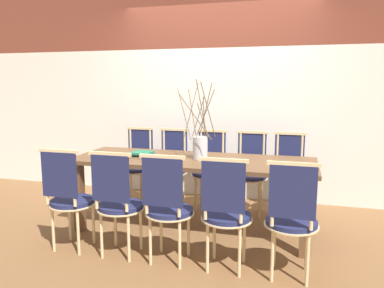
% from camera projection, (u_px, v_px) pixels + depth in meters
% --- Properties ---
extents(ground_plane, '(16.00, 16.00, 0.00)m').
position_uv_depth(ground_plane, '(192.00, 230.00, 3.88)').
color(ground_plane, brown).
extents(wall_rear, '(12.00, 0.06, 3.20)m').
position_uv_depth(wall_rear, '(219.00, 76.00, 4.83)').
color(wall_rear, silver).
rests_on(wall_rear, ground_plane).
extents(dining_table, '(2.43, 0.84, 0.75)m').
position_uv_depth(dining_table, '(192.00, 169.00, 3.78)').
color(dining_table, brown).
rests_on(dining_table, ground_plane).
extents(chair_near_leftend, '(0.42, 0.42, 0.95)m').
position_uv_depth(chair_near_leftend, '(69.00, 196.00, 3.34)').
color(chair_near_leftend, '#1E234C').
rests_on(chair_near_leftend, ground_plane).
extents(chair_near_left, '(0.42, 0.42, 0.95)m').
position_uv_depth(chair_near_left, '(118.00, 200.00, 3.21)').
color(chair_near_left, '#1E234C').
rests_on(chair_near_left, ground_plane).
extents(chair_near_center, '(0.42, 0.42, 0.95)m').
position_uv_depth(chair_near_center, '(168.00, 205.00, 3.09)').
color(chair_near_center, '#1E234C').
rests_on(chair_near_center, ground_plane).
extents(chair_near_right, '(0.42, 0.42, 0.95)m').
position_uv_depth(chair_near_right, '(226.00, 210.00, 2.96)').
color(chair_near_right, '#1E234C').
rests_on(chair_near_right, ground_plane).
extents(chair_near_rightend, '(0.42, 0.42, 0.95)m').
position_uv_depth(chair_near_rightend, '(292.00, 216.00, 2.82)').
color(chair_near_rightend, '#1E234C').
rests_on(chair_near_rightend, ground_plane).
extents(chair_far_leftend, '(0.42, 0.42, 0.95)m').
position_uv_depth(chair_far_leftend, '(137.00, 163.00, 4.76)').
color(chair_far_leftend, '#1E234C').
rests_on(chair_far_leftend, ground_plane).
extents(chair_far_left, '(0.42, 0.42, 0.95)m').
position_uv_depth(chair_far_left, '(171.00, 165.00, 4.63)').
color(chair_far_left, '#1E234C').
rests_on(chair_far_left, ground_plane).
extents(chair_far_center, '(0.42, 0.42, 0.95)m').
position_uv_depth(chair_far_center, '(210.00, 167.00, 4.50)').
color(chair_far_center, '#1E234C').
rests_on(chair_far_center, ground_plane).
extents(chair_far_right, '(0.42, 0.42, 0.95)m').
position_uv_depth(chair_far_right, '(250.00, 170.00, 4.37)').
color(chair_far_right, '#1E234C').
rests_on(chair_far_right, ground_plane).
extents(chair_far_rightend, '(0.42, 0.42, 0.95)m').
position_uv_depth(chair_far_rightend, '(288.00, 172.00, 4.26)').
color(chair_far_rightend, '#1E234C').
rests_on(chair_far_rightend, ground_plane).
extents(vase_centerpiece, '(0.40, 0.40, 0.79)m').
position_uv_depth(vase_centerpiece, '(200.00, 146.00, 3.73)').
color(vase_centerpiece, silver).
rests_on(vase_centerpiece, dining_table).
extents(book_stack, '(0.22, 0.21, 0.04)m').
position_uv_depth(book_stack, '(142.00, 154.00, 3.92)').
color(book_stack, '#234C8C').
rests_on(book_stack, dining_table).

